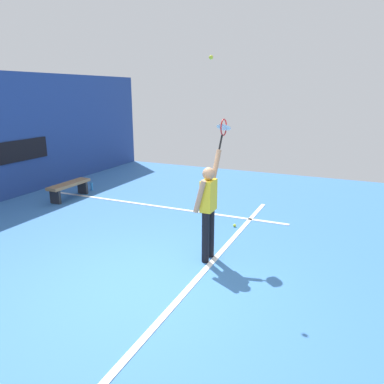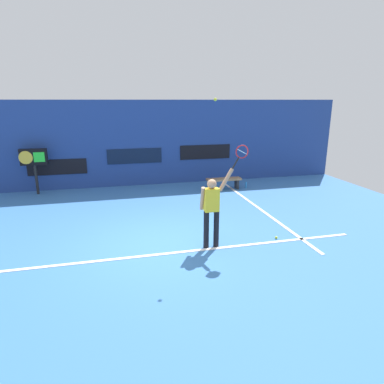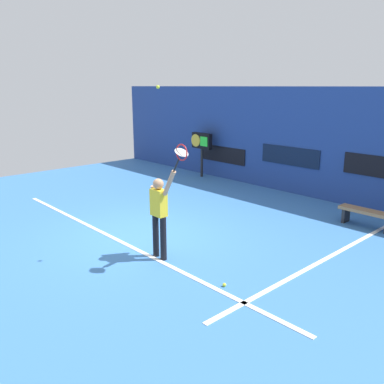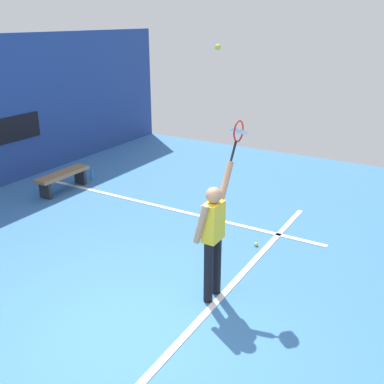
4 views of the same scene
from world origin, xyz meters
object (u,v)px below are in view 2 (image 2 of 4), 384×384
(tennis_racket, at_px, (241,153))
(spare_ball, at_px, (276,238))
(water_bottle, at_px, (246,185))
(scoreboard_clock, at_px, (34,159))
(tennis_player, at_px, (212,207))
(court_bench, at_px, (224,181))
(tennis_ball, at_px, (215,100))

(tennis_racket, bearing_deg, spare_ball, 3.38)
(water_bottle, relative_size, spare_ball, 3.53)
(scoreboard_clock, height_order, water_bottle, scoreboard_clock)
(water_bottle, height_order, spare_ball, water_bottle)
(tennis_player, height_order, tennis_racket, tennis_racket)
(scoreboard_clock, distance_m, spare_ball, 9.14)
(court_bench, relative_size, water_bottle, 5.83)
(tennis_player, bearing_deg, scoreboard_clock, 129.76)
(spare_ball, bearing_deg, tennis_player, -178.07)
(tennis_ball, relative_size, water_bottle, 0.28)
(water_bottle, bearing_deg, tennis_ball, -120.59)
(tennis_player, bearing_deg, spare_ball, 1.93)
(scoreboard_clock, xyz_separation_m, court_bench, (7.07, -1.03, -1.00))
(tennis_player, height_order, tennis_ball, tennis_ball)
(tennis_player, height_order, water_bottle, tennis_player)
(tennis_player, xyz_separation_m, court_bench, (2.05, 5.01, -0.67))
(court_bench, bearing_deg, spare_ball, -93.27)
(tennis_ball, height_order, spare_ball, tennis_ball)
(tennis_player, xyz_separation_m, scoreboard_clock, (-5.02, 6.04, 0.33))
(court_bench, bearing_deg, water_bottle, 0.00)
(tennis_ball, distance_m, court_bench, 6.23)
(tennis_racket, height_order, court_bench, tennis_racket)
(tennis_player, relative_size, court_bench, 1.38)
(tennis_ball, relative_size, spare_ball, 1.00)
(scoreboard_clock, relative_size, court_bench, 1.23)
(tennis_player, distance_m, spare_ball, 2.02)
(tennis_player, distance_m, tennis_racket, 1.43)
(tennis_ball, distance_m, scoreboard_clock, 8.16)
(tennis_player, relative_size, tennis_ball, 28.46)
(tennis_racket, relative_size, scoreboard_clock, 0.35)
(tennis_player, bearing_deg, court_bench, 67.76)
(tennis_ball, xyz_separation_m, scoreboard_clock, (-5.06, 6.04, -2.11))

